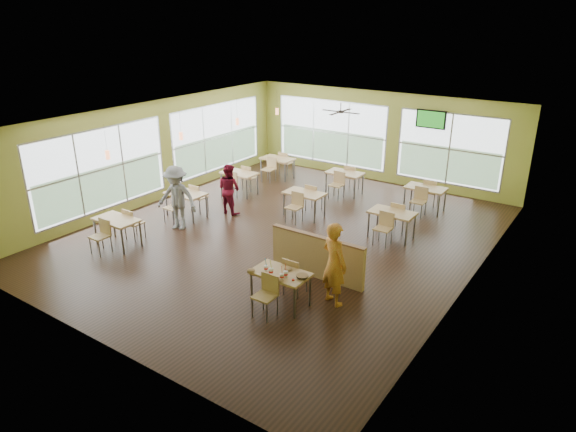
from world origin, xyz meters
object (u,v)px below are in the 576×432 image
at_px(food_basket, 302,276).
at_px(half_wall_divider, 317,256).
at_px(man_plaid, 334,264).
at_px(main_table, 281,277).

bearing_deg(food_basket, half_wall_divider, 109.53).
distance_m(half_wall_divider, food_basket, 1.50).
bearing_deg(half_wall_divider, man_plaid, -41.30).
bearing_deg(main_table, food_basket, 6.40).
xyz_separation_m(main_table, food_basket, (0.49, 0.06, 0.15)).
bearing_deg(food_basket, man_plaid, 59.09).
relative_size(main_table, half_wall_divider, 0.63).
height_order(main_table, food_basket, main_table).
distance_m(main_table, half_wall_divider, 1.45).
xyz_separation_m(half_wall_divider, man_plaid, (0.87, -0.77, 0.39)).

